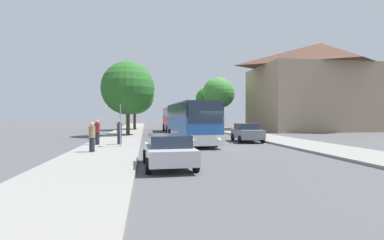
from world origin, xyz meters
name	(u,v)px	position (x,y,z in m)	size (l,w,h in m)	color
ground_plane	(215,149)	(0.00, 0.00, 0.00)	(300.00, 300.00, 0.00)	#4C4C4F
sidewalk_left	(108,149)	(-7.00, 0.00, 0.07)	(4.00, 120.00, 0.15)	gray
sidewalk_right	(312,146)	(7.00, 0.00, 0.07)	(4.00, 120.00, 0.15)	gray
building_right_background	(321,87)	(21.34, 21.83, 6.54)	(19.27, 12.37, 13.07)	gray
bus_front	(190,122)	(-1.07, 4.44, 1.71)	(3.05, 11.07, 3.20)	silver
bus_middle	(175,119)	(-0.76, 19.84, 1.71)	(2.91, 11.82, 3.20)	gray
parked_car_left_curb	(169,150)	(-3.65, -6.74, 0.74)	(2.20, 4.34, 1.41)	#B7B7BC
parked_car_right_near	(247,132)	(3.80, 4.61, 0.80)	(2.22, 4.09, 1.54)	slate
parked_car_right_far	(206,126)	(3.89, 22.02, 0.80)	(2.00, 3.95, 1.54)	red
bus_stop_sign	(120,121)	(-6.29, 0.92, 1.87)	(0.08, 0.45, 2.80)	gray
pedestrian_waiting_near	(119,132)	(-6.48, 2.50, 1.04)	(0.36, 0.36, 1.76)	#23232D
pedestrian_waiting_far	(97,132)	(-8.01, 2.43, 1.04)	(0.36, 0.36, 1.77)	#23232D
pedestrian_walking_back	(92,137)	(-7.64, -1.88, 1.00)	(0.36, 0.36, 1.69)	#23232D
tree_left_near	(128,88)	(-6.50, 13.21, 5.14)	(5.69, 5.69, 7.85)	#47331E
tree_left_far	(135,95)	(-6.29, 26.53, 5.35)	(5.93, 5.93, 8.17)	#47331E
tree_right_near	(218,92)	(7.34, 29.60, 6.14)	(4.92, 4.92, 8.48)	#47331E
tree_right_mid	(208,99)	(6.78, 34.90, 5.28)	(4.50, 4.50, 7.40)	brown
tree_right_far	(220,94)	(6.85, 25.85, 5.62)	(4.49, 4.49, 7.74)	#513D23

